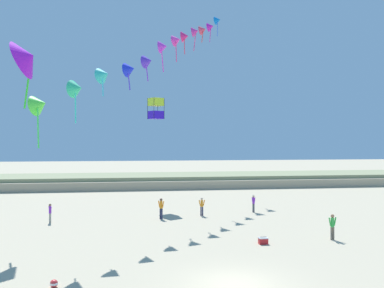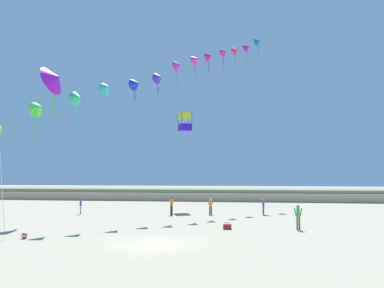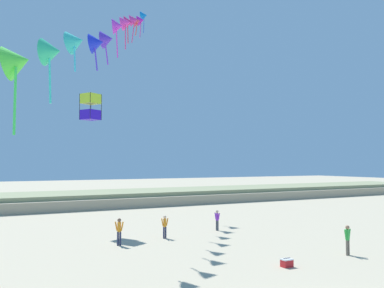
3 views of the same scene
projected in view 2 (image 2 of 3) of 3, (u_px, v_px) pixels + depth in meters
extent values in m
plane|color=tan|center=(154.00, 244.00, 22.37)|extent=(240.00, 240.00, 0.00)
cube|color=tan|center=(220.00, 196.00, 63.50)|extent=(120.00, 11.27, 1.18)
cube|color=gray|center=(220.00, 191.00, 63.56)|extent=(120.00, 9.58, 0.67)
cylinder|color=#726656|center=(297.00, 224.00, 28.26)|extent=(0.13, 0.13, 0.87)
cylinder|color=#726656|center=(299.00, 224.00, 28.26)|extent=(0.13, 0.13, 0.87)
cylinder|color=green|center=(298.00, 213.00, 28.32)|extent=(0.23, 0.23, 0.61)
cylinder|color=green|center=(295.00, 212.00, 28.32)|extent=(0.22, 0.12, 0.58)
cylinder|color=green|center=(301.00, 212.00, 28.32)|extent=(0.22, 0.12, 0.58)
sphere|color=#9E7051|center=(298.00, 207.00, 28.35)|extent=(0.23, 0.23, 0.23)
cylinder|color=#282D4C|center=(211.00, 211.00, 39.01)|extent=(0.12, 0.12, 0.81)
cylinder|color=#282D4C|center=(210.00, 210.00, 39.03)|extent=(0.12, 0.12, 0.81)
cylinder|color=orange|center=(211.00, 203.00, 39.07)|extent=(0.21, 0.21, 0.58)
cylinder|color=orange|center=(212.00, 203.00, 39.05)|extent=(0.19, 0.09, 0.55)
cylinder|color=orange|center=(209.00, 203.00, 39.10)|extent=(0.19, 0.09, 0.55)
sphere|color=beige|center=(211.00, 199.00, 39.10)|extent=(0.22, 0.22, 0.22)
cylinder|color=#474C56|center=(263.00, 210.00, 39.39)|extent=(0.12, 0.12, 0.80)
cylinder|color=#474C56|center=(264.00, 210.00, 39.25)|extent=(0.12, 0.12, 0.80)
cylinder|color=purple|center=(263.00, 203.00, 39.37)|extent=(0.21, 0.21, 0.57)
cylinder|color=purple|center=(263.00, 203.00, 39.56)|extent=(0.13, 0.20, 0.54)
cylinder|color=purple|center=(264.00, 203.00, 39.20)|extent=(0.13, 0.20, 0.54)
sphere|color=beige|center=(263.00, 199.00, 39.41)|extent=(0.22, 0.22, 0.22)
cylinder|color=#282D4C|center=(171.00, 210.00, 38.73)|extent=(0.13, 0.13, 0.88)
cylinder|color=#282D4C|center=(172.00, 210.00, 38.62)|extent=(0.13, 0.13, 0.88)
cylinder|color=orange|center=(172.00, 202.00, 38.73)|extent=(0.23, 0.23, 0.63)
cylinder|color=orange|center=(170.00, 202.00, 38.88)|extent=(0.22, 0.20, 0.60)
cylinder|color=orange|center=(173.00, 202.00, 38.59)|extent=(0.22, 0.20, 0.60)
sphere|color=brown|center=(172.00, 198.00, 38.77)|extent=(0.24, 0.24, 0.24)
cylinder|color=gray|center=(81.00, 210.00, 39.54)|extent=(0.11, 0.11, 0.78)
cylinder|color=gray|center=(80.00, 210.00, 39.67)|extent=(0.11, 0.11, 0.78)
cylinder|color=purple|center=(81.00, 203.00, 39.65)|extent=(0.21, 0.21, 0.56)
cylinder|color=purple|center=(81.00, 203.00, 39.49)|extent=(0.17, 0.20, 0.53)
cylinder|color=purple|center=(80.00, 203.00, 39.82)|extent=(0.17, 0.20, 0.53)
sphere|color=brown|center=(81.00, 199.00, 39.68)|extent=(0.21, 0.21, 0.21)
cone|color=#4FEC42|center=(39.00, 108.00, 28.72)|extent=(1.29, 1.38, 1.22)
cylinder|color=#39E555|center=(36.00, 126.00, 28.50)|extent=(0.09, 0.29, 2.11)
cone|color=#2CC589|center=(77.00, 98.00, 31.62)|extent=(1.21, 1.33, 1.13)
cylinder|color=#39E5CA|center=(76.00, 113.00, 31.41)|extent=(0.12, 0.28, 1.91)
cone|color=#30C3B9|center=(107.00, 88.00, 33.86)|extent=(1.37, 1.41, 1.21)
cylinder|color=#39C6E5|center=(105.00, 98.00, 33.67)|extent=(0.12, 0.13, 1.25)
cone|color=#192BE3|center=(136.00, 84.00, 36.35)|extent=(1.27, 1.37, 1.19)
cylinder|color=#5339E5|center=(135.00, 93.00, 36.16)|extent=(0.21, 0.17, 1.37)
cone|color=#502ECE|center=(159.00, 78.00, 39.08)|extent=(1.29, 1.37, 1.17)
cylinder|color=#8839E5|center=(158.00, 87.00, 38.89)|extent=(0.22, 0.23, 1.47)
cone|color=#C137D9|center=(178.00, 65.00, 41.38)|extent=(1.15, 1.31, 1.17)
cylinder|color=#E539D5|center=(177.00, 77.00, 41.17)|extent=(0.26, 0.31, 2.03)
cone|color=#EE3AB7|center=(196.00, 60.00, 43.82)|extent=(1.34, 1.41, 1.21)
cylinder|color=#E53987|center=(195.00, 70.00, 43.61)|extent=(0.17, 0.30, 1.87)
cone|color=#E02478|center=(209.00, 57.00, 46.40)|extent=(1.13, 1.31, 1.16)
cylinder|color=#E5395C|center=(209.00, 65.00, 46.21)|extent=(0.13, 0.10, 1.64)
cone|color=#D0329F|center=(224.00, 52.00, 49.09)|extent=(1.21, 1.34, 1.21)
cylinder|color=#E53987|center=(223.00, 62.00, 48.88)|extent=(0.29, 0.17, 1.95)
cone|color=#E54060|center=(236.00, 51.00, 51.60)|extent=(1.31, 1.39, 1.21)
cylinder|color=#E54139|center=(235.00, 57.00, 51.41)|extent=(0.21, 0.23, 1.28)
cone|color=#C01EB8|center=(247.00, 47.00, 54.11)|extent=(1.29, 1.38, 1.18)
cylinder|color=#E539B4|center=(247.00, 55.00, 53.90)|extent=(0.24, 0.17, 1.74)
cone|color=blue|center=(258.00, 41.00, 56.82)|extent=(1.31, 1.38, 1.18)
cylinder|color=blue|center=(258.00, 49.00, 56.61)|extent=(0.10, 0.25, 1.87)
cylinder|color=silver|center=(2.00, 179.00, 27.00)|extent=(0.62, 1.99, 7.04)
cone|color=#B419DD|center=(55.00, 79.00, 35.86)|extent=(2.28, 2.99, 2.89)
cone|color=#34E52D|center=(55.00, 79.00, 35.86)|extent=(1.30, 1.65, 1.61)
cylinder|color=#34E52D|center=(54.00, 101.00, 35.71)|extent=(0.53, 0.20, 3.06)
cube|color=#2E14C7|center=(185.00, 128.00, 46.95)|extent=(1.69, 1.69, 0.81)
cube|color=#BAE52D|center=(185.00, 116.00, 47.06)|extent=(1.69, 1.69, 0.81)
cylinder|color=black|center=(188.00, 123.00, 47.80)|extent=(0.04, 0.04, 2.15)
cylinder|color=black|center=(178.00, 122.00, 47.37)|extent=(0.04, 0.04, 2.15)
cylinder|color=black|center=(182.00, 121.00, 46.21)|extent=(0.04, 0.04, 2.15)
cylinder|color=black|center=(192.00, 121.00, 46.64)|extent=(0.04, 0.04, 2.15)
cube|color=red|center=(227.00, 227.00, 28.60)|extent=(0.56, 0.40, 0.36)
cube|color=white|center=(227.00, 224.00, 28.62)|extent=(0.58, 0.41, 0.06)
cylinder|color=black|center=(227.00, 223.00, 28.62)|extent=(0.45, 0.03, 0.03)
sphere|color=red|center=(24.00, 236.00, 24.32)|extent=(0.36, 0.36, 0.36)
cylinder|color=white|center=(24.00, 236.00, 24.32)|extent=(0.36, 0.36, 0.09)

